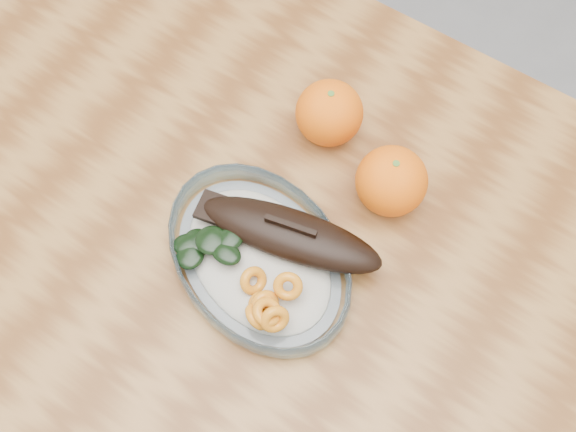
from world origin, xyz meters
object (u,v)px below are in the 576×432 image
(dining_table, at_px, (229,257))
(orange_left, at_px, (329,113))
(orange_right, at_px, (391,181))
(plated_meal, at_px, (260,255))

(dining_table, xyz_separation_m, orange_left, (0.03, 0.18, 0.14))
(orange_left, distance_m, orange_right, 0.12)
(dining_table, distance_m, orange_right, 0.25)
(dining_table, height_order, orange_right, orange_right)
(dining_table, relative_size, orange_left, 14.46)
(dining_table, relative_size, orange_right, 14.24)
(dining_table, xyz_separation_m, plated_meal, (0.06, -0.01, 0.12))
(orange_left, bearing_deg, plated_meal, -81.01)
(plated_meal, height_order, orange_right, orange_right)
(plated_meal, xyz_separation_m, orange_right, (0.08, 0.15, 0.02))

